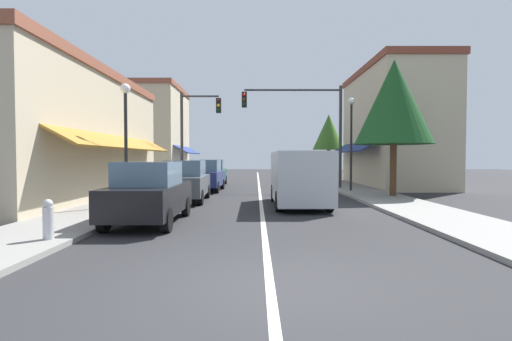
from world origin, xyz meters
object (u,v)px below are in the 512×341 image
at_px(van_in_lane, 298,177).
at_px(traffic_signal_left_corner, 194,126).
at_px(parked_car_third_left, 205,176).
at_px(parked_car_nearest_left, 149,193).
at_px(parked_car_second_left, 185,181).
at_px(traffic_signal_mast_arm, 306,118).
at_px(street_lamp_left_near, 125,124).
at_px(tree_right_near, 393,102).
at_px(street_lamp_right_mid, 351,130).
at_px(fire_hydrant, 48,219).
at_px(parked_car_far_left, 212,173).
at_px(tree_right_far, 328,132).

distance_m(van_in_lane, traffic_signal_left_corner, 10.60).
relative_size(parked_car_third_left, traffic_signal_left_corner, 0.70).
height_order(parked_car_nearest_left, parked_car_second_left, same).
xyz_separation_m(parked_car_third_left, traffic_signal_mast_arm, (5.85, 1.00, 3.35)).
distance_m(traffic_signal_left_corner, street_lamp_left_near, 9.78).
xyz_separation_m(van_in_lane, traffic_signal_mast_arm, (1.33, 7.67, 3.08)).
bearing_deg(traffic_signal_mast_arm, parked_car_third_left, -170.30).
relative_size(traffic_signal_left_corner, tree_right_near, 0.92).
bearing_deg(street_lamp_right_mid, tree_right_near, -67.04).
xyz_separation_m(parked_car_nearest_left, traffic_signal_left_corner, (-0.78, 12.64, 2.97)).
bearing_deg(fire_hydrant, tree_right_near, 40.99).
distance_m(traffic_signal_left_corner, street_lamp_right_mid, 9.45).
distance_m(parked_car_second_left, street_lamp_left_near, 3.79).
xyz_separation_m(parked_car_far_left, traffic_signal_left_corner, (-0.84, -2.46, 2.97)).
bearing_deg(parked_car_nearest_left, traffic_signal_mast_arm, 62.11).
height_order(parked_car_far_left, tree_right_near, tree_right_near).
relative_size(parked_car_far_left, fire_hydrant, 4.75).
distance_m(parked_car_second_left, parked_car_far_left, 9.59).
bearing_deg(parked_car_far_left, van_in_lane, -68.30).
relative_size(parked_car_third_left, street_lamp_right_mid, 0.81).
distance_m(parked_car_second_left, traffic_signal_left_corner, 7.76).
xyz_separation_m(parked_car_third_left, fire_hydrant, (-1.65, -13.32, -0.33)).
distance_m(parked_car_third_left, traffic_signal_mast_arm, 6.82).
height_order(van_in_lane, fire_hydrant, van_in_lane).
height_order(parked_car_nearest_left, traffic_signal_left_corner, traffic_signal_left_corner).
distance_m(street_lamp_right_mid, fire_hydrant, 15.93).
bearing_deg(fire_hydrant, traffic_signal_mast_arm, 62.36).
distance_m(parked_car_nearest_left, parked_car_second_left, 5.52).
xyz_separation_m(parked_car_third_left, tree_right_far, (8.91, 10.19, 3.13)).
height_order(street_lamp_left_near, fire_hydrant, street_lamp_left_near).
bearing_deg(traffic_signal_mast_arm, parked_car_far_left, 150.16).
xyz_separation_m(parked_car_second_left, tree_right_near, (9.41, 1.27, 3.57)).
xyz_separation_m(street_lamp_left_near, street_lamp_right_mid, (9.85, 6.76, 0.32)).
relative_size(traffic_signal_mast_arm, traffic_signal_left_corner, 1.04).
distance_m(van_in_lane, tree_right_far, 17.66).
height_order(van_in_lane, tree_right_far, tree_right_far).
relative_size(traffic_signal_left_corner, street_lamp_right_mid, 1.16).
bearing_deg(street_lamp_left_near, parked_car_nearest_left, -60.41).
height_order(parked_car_second_left, street_lamp_left_near, street_lamp_left_near).
bearing_deg(street_lamp_left_near, traffic_signal_left_corner, 84.76).
height_order(parked_car_second_left, traffic_signal_mast_arm, traffic_signal_mast_arm).
bearing_deg(parked_car_second_left, parked_car_nearest_left, -91.68).
bearing_deg(parked_car_nearest_left, parked_car_second_left, 89.42).
bearing_deg(tree_right_far, parked_car_third_left, -131.15).
bearing_deg(parked_car_nearest_left, fire_hydrant, -119.00).
height_order(street_lamp_right_mid, tree_right_near, tree_right_near).
xyz_separation_m(street_lamp_left_near, tree_right_near, (11.09, 3.85, 1.36)).
height_order(parked_car_nearest_left, fire_hydrant, parked_car_nearest_left).
bearing_deg(traffic_signal_mast_arm, street_lamp_right_mid, -42.68).
relative_size(parked_car_nearest_left, tree_right_far, 0.75).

